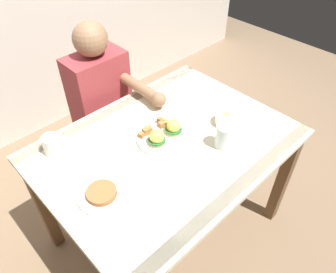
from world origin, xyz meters
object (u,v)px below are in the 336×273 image
dining_table (168,158)px  eggs_benedict_plate (164,135)px  coffee_mug (52,144)px  side_plate (102,194)px  diner_person (104,102)px  water_glass_near (224,138)px  fruit_bowl (227,119)px  fork (204,107)px

dining_table → eggs_benedict_plate: bearing=77.5°
coffee_mug → side_plate: 0.37m
side_plate → diner_person: 0.79m
eggs_benedict_plate → side_plate: eggs_benedict_plate is taller
dining_table → water_glass_near: water_glass_near is taller
dining_table → fruit_bowl: bearing=-18.8°
fork → side_plate: bearing=-171.6°
diner_person → water_glass_near: bearing=-80.4°
water_glass_near → side_plate: water_glass_near is taller
eggs_benedict_plate → water_glass_near: (0.17, -0.23, 0.03)m
coffee_mug → fork: bearing=-18.5°
water_glass_near → side_plate: size_ratio=0.60×
fork → diner_person: 0.62m
fruit_bowl → water_glass_near: water_glass_near is taller
fork → coffee_mug: bearing=161.5°
water_glass_near → diner_person: size_ratio=0.11×
eggs_benedict_plate → diner_person: (0.03, 0.57, -0.12)m
fruit_bowl → fork: fruit_bowl is taller
water_glass_near → dining_table: bearing=131.6°
fruit_bowl → diner_person: size_ratio=0.11×
coffee_mug → side_plate: (0.01, -0.37, -0.04)m
water_glass_near → diner_person: 0.82m
dining_table → diner_person: diner_person is taller
eggs_benedict_plate → fork: 0.34m
coffee_mug → diner_person: size_ratio=0.10×
coffee_mug → diner_person: bearing=30.9°
coffee_mug → water_glass_near: (0.60, -0.52, 0.00)m
fruit_bowl → side_plate: fruit_bowl is taller
fruit_bowl → coffee_mug: 0.86m
dining_table → fruit_bowl: size_ratio=10.00×
fruit_bowl → diner_person: bearing=111.3°
fruit_bowl → coffee_mug: coffee_mug is taller
eggs_benedict_plate → water_glass_near: size_ratio=2.24×
eggs_benedict_plate → side_plate: bearing=-169.4°
fruit_bowl → eggs_benedict_plate: bearing=155.4°
coffee_mug → side_plate: size_ratio=0.56×
dining_table → side_plate: side_plate is taller
fruit_bowl → fork: size_ratio=0.78×
eggs_benedict_plate → diner_person: diner_person is taller
fork → water_glass_near: (-0.17, -0.26, 0.05)m
dining_table → fork: 0.36m
dining_table → coffee_mug: 0.55m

